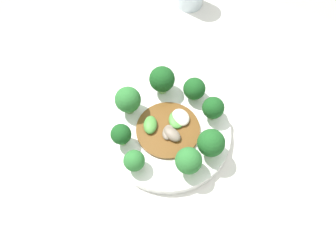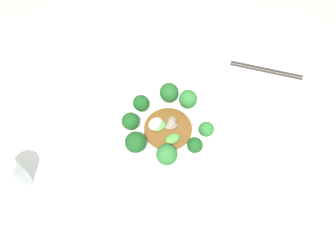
{
  "view_description": "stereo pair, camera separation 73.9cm",
  "coord_description": "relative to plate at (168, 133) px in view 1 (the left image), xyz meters",
  "views": [
    {
      "loc": [
        -0.31,
        -0.17,
        1.41
      ],
      "look_at": [
        -0.01,
        0.01,
        0.8
      ],
      "focal_mm": 35.0,
      "sensor_mm": 36.0,
      "label": 1
    },
    {
      "loc": [
        -0.03,
        0.48,
        1.61
      ],
      "look_at": [
        -0.01,
        0.01,
        0.8
      ],
      "focal_mm": 35.0,
      "sensor_mm": 36.0,
      "label": 2
    }
  ],
  "objects": [
    {
      "name": "broccoli_south",
      "position": [
        -0.0,
        -0.1,
        0.05
      ],
      "size": [
        0.06,
        0.06,
        0.07
      ],
      "color": "#7AAD5B",
      "rests_on": "plate"
    },
    {
      "name": "ground_plane",
      "position": [
        0.01,
        -0.01,
        -0.76
      ],
      "size": [
        8.0,
        8.0,
        0.0
      ],
      "primitive_type": "plane",
      "color": "#B7B2A8"
    },
    {
      "name": "table",
      "position": [
        0.01,
        -0.01,
        -0.39
      ],
      "size": [
        1.05,
        0.81,
        0.75
      ],
      "color": "silver",
      "rests_on": "ground_plane"
    },
    {
      "name": "broccoli_southwest",
      "position": [
        -0.06,
        -0.08,
        0.05
      ],
      "size": [
        0.05,
        0.05,
        0.07
      ],
      "color": "#7AAD5B",
      "rests_on": "plate"
    },
    {
      "name": "broccoli_northeast",
      "position": [
        0.09,
        0.07,
        0.05
      ],
      "size": [
        0.06,
        0.06,
        0.07
      ],
      "color": "#7AAD5B",
      "rests_on": "plate"
    },
    {
      "name": "plate",
      "position": [
        0.0,
        0.0,
        0.0
      ],
      "size": [
        0.28,
        0.28,
        0.02
      ],
      "color": "white",
      "rests_on": "table"
    },
    {
      "name": "broccoli_west",
      "position": [
        -0.11,
        0.01,
        0.04
      ],
      "size": [
        0.04,
        0.04,
        0.05
      ],
      "color": "#7AAD5B",
      "rests_on": "plate"
    },
    {
      "name": "broccoli_southeast",
      "position": [
        0.08,
        -0.07,
        0.05
      ],
      "size": [
        0.05,
        0.05,
        0.06
      ],
      "color": "#89B76B",
      "rests_on": "plate"
    },
    {
      "name": "stirfry_center",
      "position": [
        0.0,
        0.0,
        0.02
      ],
      "size": [
        0.14,
        0.14,
        0.02
      ],
      "color": "brown",
      "rests_on": "plate"
    },
    {
      "name": "broccoli_northwest",
      "position": [
        -0.08,
        0.07,
        0.05
      ],
      "size": [
        0.04,
        0.04,
        0.06
      ],
      "color": "#7AAD5B",
      "rests_on": "plate"
    },
    {
      "name": "broccoli_north",
      "position": [
        0.0,
        0.1,
        0.05
      ],
      "size": [
        0.06,
        0.06,
        0.07
      ],
      "color": "#70A356",
      "rests_on": "plate"
    },
    {
      "name": "broccoli_east",
      "position": [
        0.11,
        -0.01,
        0.04
      ],
      "size": [
        0.05,
        0.05,
        0.06
      ],
      "color": "#89B76B",
      "rests_on": "plate"
    }
  ]
}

